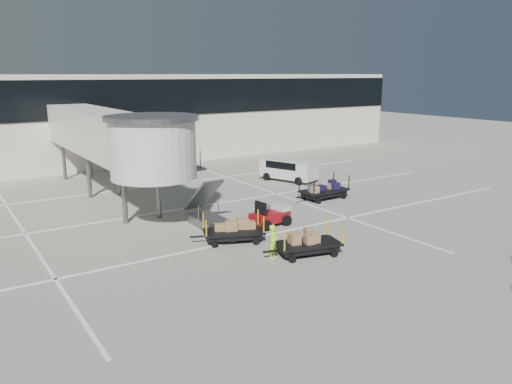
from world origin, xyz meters
TOP-DOWN VIEW (x-y plane):
  - ground at (0.00, 0.00)m, footprint 140.00×140.00m
  - lane_markings at (-0.67, 9.33)m, footprint 40.00×30.00m
  - terminal at (-0.35, 29.94)m, footprint 64.00×12.11m
  - jet_bridge at (-3.97, 12.26)m, footprint 5.70×20.40m
  - baggage_tug at (1.45, 3.23)m, footprint 2.30×1.59m
  - suitcase_cart at (7.73, 6.08)m, footprint 3.98×1.71m
  - box_cart_near at (0.27, -1.41)m, footprint 3.72×2.13m
  - box_cart_far at (-1.64, 2.02)m, footprint 3.59×2.40m
  - ground_worker at (-1.27, -0.88)m, footprint 0.67×0.60m
  - minivan at (9.27, 12.15)m, footprint 3.16×4.65m

SIDE VIEW (x-z plane):
  - ground at x=0.00m, z-range 0.00..0.00m
  - lane_markings at x=-0.67m, z-range 0.00..0.02m
  - baggage_tug at x=1.45m, z-range -0.20..1.25m
  - box_cart_far at x=-1.64m, z-range -0.17..1.22m
  - box_cart_near at x=0.27m, z-range -0.18..1.25m
  - suitcase_cart at x=7.73m, z-range -0.22..1.33m
  - ground_worker at x=-1.27m, z-range 0.00..1.54m
  - minivan at x=9.27m, z-range 0.16..1.80m
  - terminal at x=-0.35m, z-range -3.49..11.71m
  - jet_bridge at x=-3.97m, z-range 1.27..7.30m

